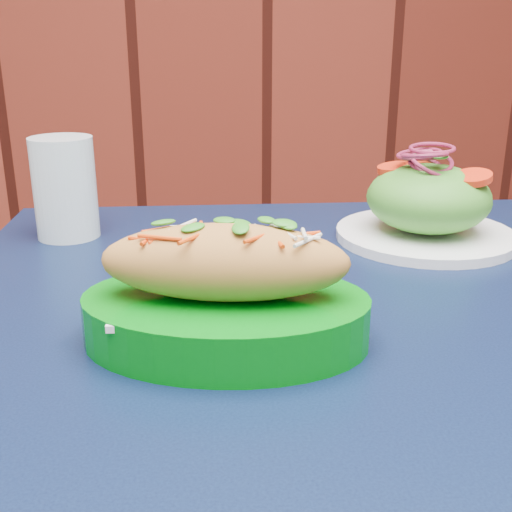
{
  "coord_description": "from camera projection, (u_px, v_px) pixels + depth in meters",
  "views": [
    {
      "loc": [
        -0.59,
        0.98,
        1.0
      ],
      "look_at": [
        -0.55,
        1.52,
        0.81
      ],
      "focal_mm": 45.0,
      "sensor_mm": 36.0,
      "label": 1
    }
  ],
  "objects": [
    {
      "name": "cafe_table",
      "position": [
        330.0,
        387.0,
        0.65
      ],
      "size": [
        0.81,
        0.81,
        0.75
      ],
      "rotation": [
        0.0,
        0.0,
        -0.01
      ],
      "color": "black",
      "rests_on": "ground"
    },
    {
      "name": "banh_mi_basket",
      "position": [
        225.0,
        295.0,
        0.54
      ],
      "size": [
        0.26,
        0.19,
        0.11
      ],
      "rotation": [
        0.0,
        0.0,
        -0.14
      ],
      "color": "#00730D",
      "rests_on": "cafe_table"
    },
    {
      "name": "salad_plate",
      "position": [
        428.0,
        204.0,
        0.81
      ],
      "size": [
        0.23,
        0.23,
        0.12
      ],
      "rotation": [
        0.0,
        0.0,
        -0.1
      ],
      "color": "white",
      "rests_on": "cafe_table"
    },
    {
      "name": "water_glass",
      "position": [
        65.0,
        188.0,
        0.82
      ],
      "size": [
        0.08,
        0.08,
        0.13
      ],
      "primitive_type": "cylinder",
      "color": "silver",
      "rests_on": "cafe_table"
    }
  ]
}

